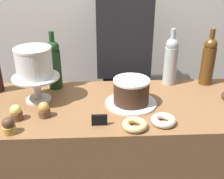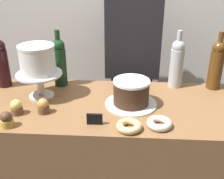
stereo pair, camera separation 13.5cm
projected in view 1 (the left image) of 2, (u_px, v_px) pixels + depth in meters
name	position (u px, v px, depth m)	size (l,w,h in m)	color
back_wall	(106.00, 1.00, 2.00)	(6.00, 0.05, 2.60)	silver
display_counter	(112.00, 172.00, 1.58)	(1.52, 0.58, 0.91)	brown
cake_stand_pedestal	(37.00, 84.00, 1.38)	(0.24, 0.24, 0.14)	silver
white_layer_cake	(34.00, 62.00, 1.33)	(0.18, 0.18, 0.15)	white
silver_serving_platter	(131.00, 103.00, 1.38)	(0.26, 0.26, 0.01)	white
chocolate_round_cake	(131.00, 91.00, 1.36)	(0.18, 0.18, 0.12)	#3D2619
wine_bottle_amber	(208.00, 60.00, 1.56)	(0.08, 0.08, 0.33)	#5B3814
wine_bottle_clear	(171.00, 60.00, 1.56)	(0.08, 0.08, 0.33)	#B2BCC1
wine_bottle_green	(54.00, 64.00, 1.51)	(0.08, 0.08, 0.33)	#193D1E
cupcake_lemon	(16.00, 113.00, 1.24)	(0.06, 0.06, 0.07)	brown
cupcake_chocolate	(9.00, 126.00, 1.14)	(0.06, 0.06, 0.07)	gold
cupcake_caramel	(44.00, 110.00, 1.26)	(0.06, 0.06, 0.07)	brown
donut_glazed	(135.00, 125.00, 1.18)	(0.11, 0.11, 0.03)	#E0C17F
donut_sugar	(163.00, 120.00, 1.21)	(0.11, 0.11, 0.03)	silver
price_sign_chalkboard	(99.00, 120.00, 1.20)	(0.07, 0.01, 0.05)	black
barista_figure	(123.00, 74.00, 1.93)	(0.36, 0.22, 1.60)	black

